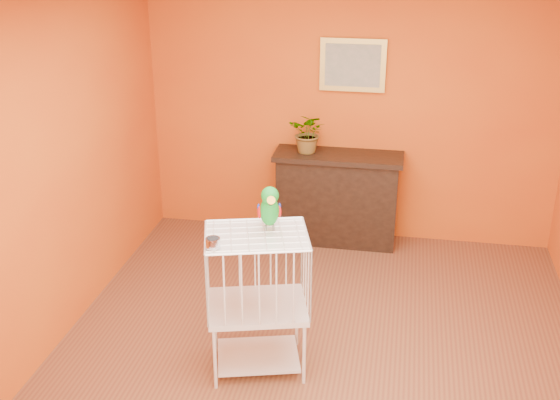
# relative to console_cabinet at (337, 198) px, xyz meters

# --- Properties ---
(ground) EXTENTS (4.50, 4.50, 0.00)m
(ground) POSITION_rel_console_cabinet_xyz_m (0.09, -2.03, -0.46)
(ground) COLOR brown
(ground) RESTS_ON ground
(room_shell) EXTENTS (4.50, 4.50, 4.50)m
(room_shell) POSITION_rel_console_cabinet_xyz_m (0.09, -2.03, 1.12)
(room_shell) COLOR #C55312
(room_shell) RESTS_ON ground
(console_cabinet) EXTENTS (1.24, 0.45, 0.92)m
(console_cabinet) POSITION_rel_console_cabinet_xyz_m (0.00, 0.00, 0.00)
(console_cabinet) COLOR black
(console_cabinet) RESTS_ON ground
(potted_plant) EXTENTS (0.43, 0.46, 0.31)m
(potted_plant) POSITION_rel_console_cabinet_xyz_m (-0.29, -0.02, 0.61)
(potted_plant) COLOR #26722D
(potted_plant) RESTS_ON console_cabinet
(framed_picture) EXTENTS (0.62, 0.04, 0.50)m
(framed_picture) POSITION_rel_console_cabinet_xyz_m (0.09, 0.19, 1.29)
(framed_picture) COLOR gold
(framed_picture) RESTS_ON room_shell
(birdcage) EXTENTS (0.81, 0.70, 1.07)m
(birdcage) POSITION_rel_console_cabinet_xyz_m (-0.33, -2.19, 0.09)
(birdcage) COLOR silver
(birdcage) RESTS_ON ground
(feed_cup) EXTENTS (0.10, 0.10, 0.07)m
(feed_cup) POSITION_rel_console_cabinet_xyz_m (-0.56, -2.44, 0.64)
(feed_cup) COLOR silver
(feed_cup) RESTS_ON birdcage
(parrot) EXTENTS (0.18, 0.31, 0.34)m
(parrot) POSITION_rel_console_cabinet_xyz_m (-0.25, -2.12, 0.78)
(parrot) COLOR #59544C
(parrot) RESTS_ON birdcage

